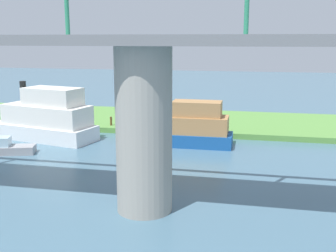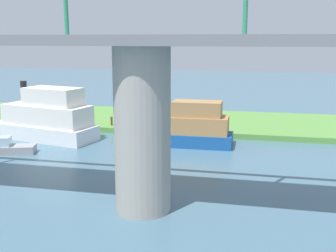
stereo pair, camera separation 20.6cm
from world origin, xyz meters
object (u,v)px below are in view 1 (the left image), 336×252
object	(u,v)px
person_on_bank	(223,122)
bridge_pylon	(144,131)
pontoon_yellow	(187,127)
mooring_post	(111,121)
motorboat_red	(45,118)
motorboat_white	(6,148)

from	to	relation	value
person_on_bank	bridge_pylon	bearing A→B (deg)	82.16
pontoon_yellow	bridge_pylon	bearing A→B (deg)	90.32
mooring_post	motorboat_red	xyz separation A→B (m)	(4.44, 4.59, 0.95)
pontoon_yellow	motorboat_white	size ratio (longest dim) A/B	1.89
pontoon_yellow	motorboat_red	bearing A→B (deg)	2.42
bridge_pylon	motorboat_white	xyz separation A→B (m)	(13.30, -8.16, -3.73)
pontoon_yellow	motorboat_white	bearing A→B (deg)	23.25
person_on_bank	motorboat_white	distance (m)	18.78
bridge_pylon	motorboat_white	distance (m)	16.04
motorboat_red	motorboat_white	bearing A→B (deg)	83.23
motorboat_red	pontoon_yellow	bearing A→B (deg)	-177.58
bridge_pylon	motorboat_red	size ratio (longest dim) A/B	0.81
bridge_pylon	motorboat_white	size ratio (longest dim) A/B	1.98
motorboat_white	person_on_bank	bearing A→B (deg)	-147.40
bridge_pylon	mooring_post	world-z (taller)	bridge_pylon
mooring_post	person_on_bank	bearing A→B (deg)	-178.01
mooring_post	pontoon_yellow	distance (m)	9.14
bridge_pylon	mooring_post	distance (m)	19.98
bridge_pylon	mooring_post	bearing A→B (deg)	-65.26
mooring_post	motorboat_white	xyz separation A→B (m)	(5.05, 9.74, -0.45)
person_on_bank	mooring_post	size ratio (longest dim) A/B	1.64
pontoon_yellow	motorboat_red	distance (m)	12.63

